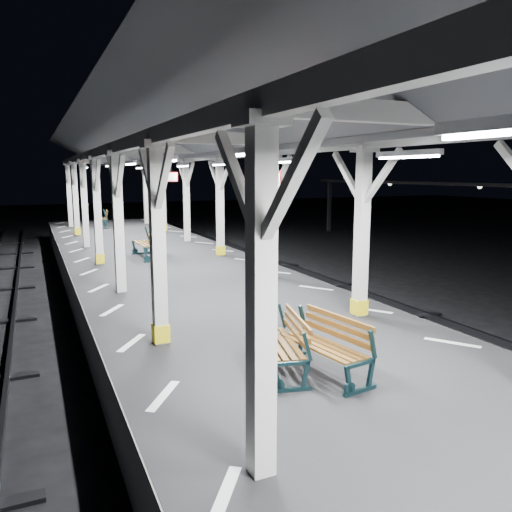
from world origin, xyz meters
TOP-DOWN VIEW (x-y plane):
  - ground at (0.00, 0.00)m, footprint 120.00×120.00m
  - platform at (0.00, 0.00)m, footprint 6.00×50.00m
  - hazard_stripes_left at (-2.45, 0.00)m, footprint 1.00×48.00m
  - hazard_stripes_right at (2.45, 0.00)m, footprint 1.00×48.00m
  - canopy at (0.00, -0.02)m, footprint 5.40×49.00m
  - bench_near at (-0.13, -0.21)m, footprint 0.79×1.59m
  - bench_mid at (-0.64, 0.12)m, footprint 0.89×1.58m
  - bench_far at (-0.31, 10.57)m, footprint 0.72×1.80m
  - bench_extra at (-0.48, 20.92)m, footprint 0.78×1.72m

SIDE VIEW (x-z plane):
  - ground at x=0.00m, z-range 0.00..0.00m
  - platform at x=0.00m, z-range 0.00..1.00m
  - hazard_stripes_left at x=-2.45m, z-range 1.00..1.01m
  - hazard_stripes_right at x=2.45m, z-range 1.00..1.01m
  - bench_mid at x=-0.64m, z-range 1.03..1.83m
  - bench_near at x=-0.13m, z-range 1.03..1.85m
  - bench_extra at x=-0.48m, z-range 1.03..1.94m
  - bench_far at x=-0.31m, z-range 1.03..2.00m
  - canopy at x=0.00m, z-range 2.23..6.88m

